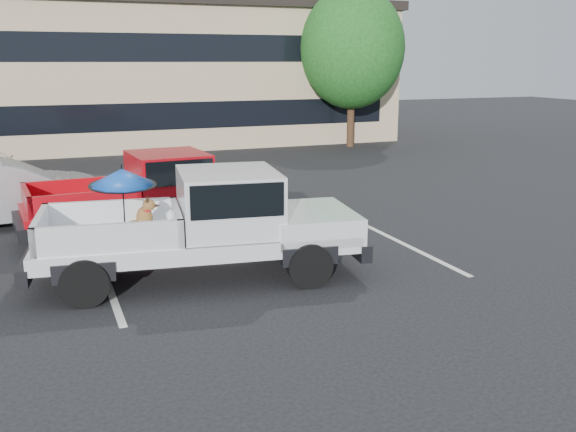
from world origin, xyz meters
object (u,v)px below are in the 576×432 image
object	(u,v)px
tree_back	(231,46)
silver_pickup	(216,218)
silver_sedan	(3,192)
tree_right	(352,48)
red_pickup	(162,189)

from	to	relation	value
tree_back	silver_pickup	world-z (taller)	tree_back
tree_back	silver_sedan	bearing A→B (deg)	-121.52
tree_back	tree_right	bearing A→B (deg)	-69.44
tree_right	tree_back	bearing A→B (deg)	110.56
tree_back	red_pickup	size ratio (longest dim) A/B	1.30
silver_pickup	red_pickup	bearing A→B (deg)	102.92
tree_right	tree_back	xyz separation A→B (m)	(-3.00, 8.00, 0.20)
tree_right	silver_sedan	bearing A→B (deg)	-145.33
tree_right	silver_pickup	bearing A→B (deg)	-124.42
red_pickup	silver_sedan	size ratio (longest dim) A/B	1.18
tree_back	silver_sedan	distance (m)	20.85
silver_pickup	red_pickup	world-z (taller)	silver_pickup
tree_right	tree_back	size ratio (longest dim) A/B	0.95
tree_back	red_pickup	xyz separation A→B (m)	(-7.45, -19.47, -3.45)
tree_right	tree_back	world-z (taller)	tree_back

